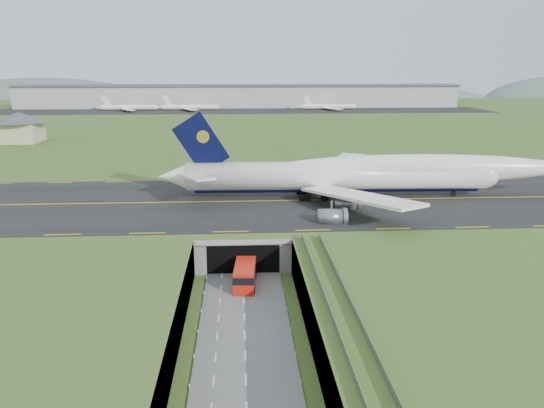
{
  "coord_description": "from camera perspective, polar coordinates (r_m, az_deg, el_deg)",
  "views": [
    {
      "loc": [
        -0.21,
        -74.12,
        33.25
      ],
      "look_at": [
        5.47,
        20.0,
        8.84
      ],
      "focal_mm": 35.0,
      "sensor_mm": 36.0,
      "label": 1
    }
  ],
  "objects": [
    {
      "name": "trench_road",
      "position": [
        74.41,
        -2.99,
        -11.96
      ],
      "size": [
        12.0,
        75.0,
        0.2
      ],
      "primitive_type": "cube",
      "color": "slate",
      "rests_on": "ground"
    },
    {
      "name": "service_building",
      "position": [
        219.29,
        -25.54,
        7.72
      ],
      "size": [
        20.75,
        20.75,
        11.17
      ],
      "rotation": [
        0.0,
        0.0,
        0.01
      ],
      "color": "#C4B98D",
      "rests_on": "ground"
    },
    {
      "name": "guideway",
      "position": [
        62.7,
        7.38,
        -12.06
      ],
      "size": [
        3.0,
        53.0,
        7.05
      ],
      "color": "#A8A8A3",
      "rests_on": "ground"
    },
    {
      "name": "jumbo_jet",
      "position": [
        114.71,
        10.02,
        3.17
      ],
      "size": [
        87.64,
        57.58,
        19.05
      ],
      "rotation": [
        0.0,
        0.0,
        -0.03
      ],
      "color": "white",
      "rests_on": "ground"
    },
    {
      "name": "taxiway",
      "position": [
        110.51,
        -3.24,
        0.27
      ],
      "size": [
        800.0,
        44.0,
        0.18
      ],
      "primitive_type": "cube",
      "color": "black",
      "rests_on": "airfield_deck"
    },
    {
      "name": "tunnel_portal",
      "position": [
        95.63,
        -3.16,
        -3.74
      ],
      "size": [
        17.0,
        22.3,
        6.0
      ],
      "color": "gray",
      "rests_on": "ground"
    },
    {
      "name": "cargo_terminal",
      "position": [
        374.03,
        -3.51,
        11.53
      ],
      "size": [
        320.0,
        67.0,
        15.6
      ],
      "color": "#B2B2B2",
      "rests_on": "ground"
    },
    {
      "name": "airfield_deck",
      "position": [
        80.06,
        -3.07,
        -7.71
      ],
      "size": [
        800.0,
        800.0,
        6.0
      ],
      "primitive_type": "cube",
      "color": "gray",
      "rests_on": "ground"
    },
    {
      "name": "shuttle_tram",
      "position": [
        83.23,
        -2.92,
        -7.65
      ],
      "size": [
        3.78,
        8.69,
        3.44
      ],
      "rotation": [
        0.0,
        0.0,
        -0.07
      ],
      "color": "red",
      "rests_on": "ground"
    },
    {
      "name": "ground",
      "position": [
        81.24,
        -3.04,
        -9.67
      ],
      "size": [
        900.0,
        900.0,
        0.0
      ],
      "primitive_type": "plane",
      "color": "#466227",
      "rests_on": "ground"
    },
    {
      "name": "distant_hills",
      "position": [
        509.6,
        3.9,
        10.29
      ],
      "size": [
        700.0,
        91.0,
        60.0
      ],
      "color": "#526261",
      "rests_on": "ground"
    }
  ]
}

